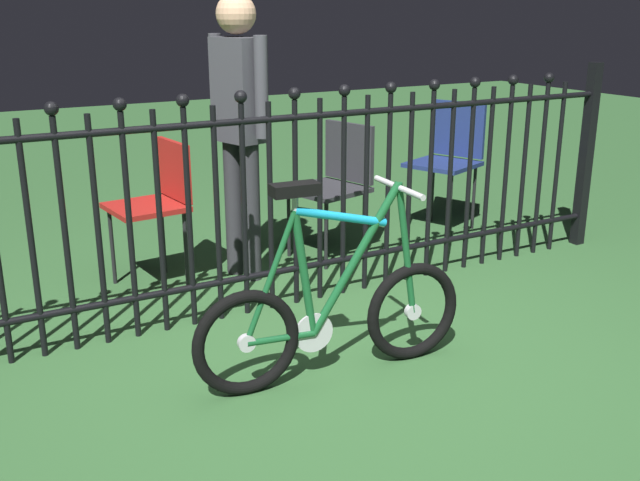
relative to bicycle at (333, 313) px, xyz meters
The scene contains 7 objects.
ground_plane 0.34m from the bicycle, ahead, with size 20.00×20.00×0.00m, color #326131.
iron_fence 0.90m from the bicycle, 84.92° to the left, with size 4.68×0.07×1.24m.
bicycle is the anchor object (origin of this frame).
chair_red 1.55m from the bicycle, 101.65° to the left, with size 0.45×0.44×0.85m.
chair_navy 2.51m from the bicycle, 40.01° to the left, with size 0.57×0.57×0.92m.
chair_charcoal 1.72m from the bicycle, 59.28° to the left, with size 0.53×0.53×0.86m.
person_visitor 1.56m from the bicycle, 82.95° to the left, with size 0.26×0.46×1.66m.
Camera 1 is at (-1.66, -2.59, 1.59)m, focal length 41.35 mm.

